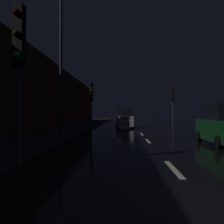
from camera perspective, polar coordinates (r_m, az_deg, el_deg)
ground at (r=28.56m, az=5.53°, el=-3.61°), size 26.09×84.00×0.02m
sidewalk_left at (r=29.02m, az=-8.12°, el=-3.39°), size 4.40×84.00×0.15m
building_facade_left at (r=26.30m, az=-15.13°, el=4.13°), size 0.80×63.00×7.32m
lane_centerline at (r=16.63m, az=7.66°, el=-5.88°), size 0.16×21.50×0.01m
traffic_light_far_left at (r=23.54m, az=-4.97°, el=4.06°), size 0.37×0.48×4.73m
traffic_light_near_left at (r=8.10m, az=-21.30°, el=14.01°), size 0.31×0.46×4.96m
traffic_light_far_right at (r=29.61m, az=14.31°, el=3.55°), size 0.34×0.47×4.98m
streetlamp_overhead at (r=13.43m, az=-10.30°, el=16.47°), size 1.70×0.44×8.48m
car_approaching_headlights at (r=27.11m, az=3.17°, el=-1.69°), size 1.96×4.25×2.14m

